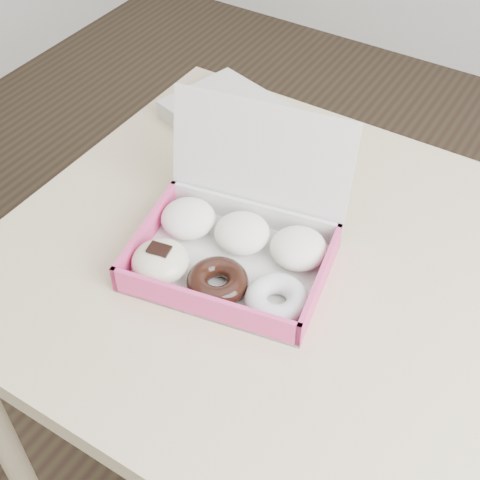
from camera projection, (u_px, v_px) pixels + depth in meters
The scene contains 3 objects.
table at pixel (370, 332), 1.04m from camera, with size 1.20×0.80×0.75m.
donut_box at pixel (232, 245), 1.02m from camera, with size 0.33×0.30×0.21m.
newspapers at pixel (232, 116), 1.28m from camera, with size 0.23×0.19×0.04m, color beige.
Camera 1 is at (0.16, -0.64, 1.51)m, focal length 50.00 mm.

